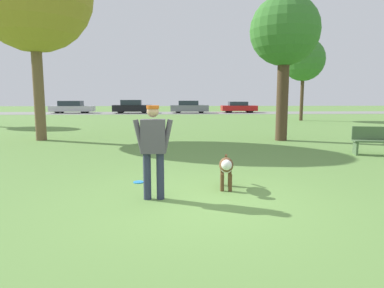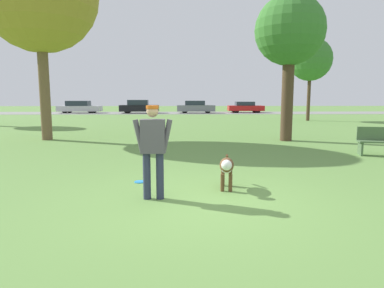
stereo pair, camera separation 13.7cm
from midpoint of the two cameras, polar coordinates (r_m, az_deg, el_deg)
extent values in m
plane|color=#608C42|center=(5.75, 1.49, -9.62)|extent=(120.00, 120.00, 0.00)
cube|color=gray|center=(37.00, -1.13, 5.20)|extent=(120.00, 6.00, 0.01)
cylinder|color=#2D334C|center=(5.84, -4.69, -5.33)|extent=(0.13, 0.13, 0.80)
cylinder|color=#2D334C|center=(5.85, -6.87, -5.32)|extent=(0.13, 0.13, 0.80)
cube|color=#514C56|center=(5.73, -5.88, 1.31)|extent=(0.40, 0.22, 0.56)
cylinder|color=#514C56|center=(5.71, -3.59, 1.32)|extent=(0.21, 0.09, 0.57)
cylinder|color=#514C56|center=(5.75, -8.15, 1.29)|extent=(0.21, 0.09, 0.57)
sphere|color=tan|center=(5.69, -5.93, 5.45)|extent=(0.20, 0.20, 0.20)
cylinder|color=#D15B19|center=(5.69, -5.94, 6.15)|extent=(0.21, 0.21, 0.05)
ellipsoid|color=brown|center=(6.48, 6.41, -3.49)|extent=(0.35, 0.67, 0.27)
ellipsoid|color=white|center=(6.32, 6.41, -4.22)|extent=(0.21, 0.17, 0.15)
sphere|color=white|center=(6.09, 6.43, -3.52)|extent=(0.21, 0.21, 0.19)
cylinder|color=brown|center=(6.36, 7.04, -6.45)|extent=(0.08, 0.08, 0.32)
cylinder|color=brown|center=(6.36, 5.71, -6.44)|extent=(0.08, 0.08, 0.32)
cylinder|color=brown|center=(6.74, 6.99, -5.63)|extent=(0.08, 0.08, 0.32)
cylinder|color=brown|center=(6.74, 5.74, -5.61)|extent=(0.08, 0.08, 0.32)
cylinder|color=brown|center=(6.89, 6.41, -2.48)|extent=(0.08, 0.26, 0.22)
cylinder|color=#268CE5|center=(7.08, -8.19, -6.26)|extent=(0.21, 0.21, 0.02)
torus|color=#268CE5|center=(7.08, -8.19, -6.26)|extent=(0.22, 0.22, 0.02)
cylinder|color=#4C3826|center=(26.42, 19.00, 7.21)|extent=(0.24, 0.24, 3.24)
sphere|color=#38752D|center=(26.56, 19.28, 13.19)|extent=(3.06, 3.06, 3.06)
cylinder|color=#4C3826|center=(14.03, 15.86, 7.16)|extent=(0.46, 0.46, 3.25)
sphere|color=#38752D|center=(14.25, 16.28, 17.78)|extent=(2.68, 2.68, 2.68)
cylinder|color=brown|center=(14.97, -23.12, 8.28)|extent=(0.41, 0.41, 4.00)
cube|color=#B7B7BC|center=(38.84, -18.11, 5.64)|extent=(4.52, 1.79, 0.57)
cube|color=#232D38|center=(38.87, -18.33, 6.45)|extent=(2.36, 1.52, 0.54)
cylinder|color=black|center=(39.20, -15.88, 5.45)|extent=(0.57, 0.21, 0.56)
cylinder|color=black|center=(37.75, -16.46, 5.35)|extent=(0.57, 0.21, 0.56)
cylinder|color=black|center=(39.97, -19.64, 5.34)|extent=(0.57, 0.21, 0.56)
cylinder|color=black|center=(38.56, -20.35, 5.23)|extent=(0.57, 0.21, 0.56)
cube|color=black|center=(37.01, -8.65, 5.93)|extent=(4.14, 1.91, 0.66)
cube|color=#232D38|center=(37.01, -8.86, 6.86)|extent=(2.17, 1.61, 0.54)
cylinder|color=black|center=(37.70, -6.66, 5.63)|extent=(0.58, 0.22, 0.58)
cylinder|color=black|center=(36.14, -6.81, 5.53)|extent=(0.58, 0.22, 0.58)
cylinder|color=black|center=(37.93, -10.38, 5.56)|extent=(0.58, 0.22, 0.58)
cylinder|color=black|center=(36.38, -10.69, 5.46)|extent=(0.58, 0.22, 0.58)
cube|color=slate|center=(36.79, 0.82, 6.00)|extent=(4.09, 1.98, 0.65)
cube|color=#232D38|center=(36.78, 0.63, 6.87)|extent=(2.15, 1.64, 0.47)
cylinder|color=black|center=(37.60, 2.66, 5.67)|extent=(0.60, 0.23, 0.59)
cylinder|color=black|center=(36.03, 2.74, 5.58)|extent=(0.60, 0.23, 0.59)
cylinder|color=black|center=(37.60, -1.03, 5.68)|extent=(0.60, 0.23, 0.59)
cylinder|color=black|center=(36.04, -1.11, 5.58)|extent=(0.60, 0.23, 0.59)
cube|color=red|center=(38.00, 9.03, 5.93)|extent=(3.83, 1.81, 0.56)
cube|color=#232D38|center=(37.97, 8.87, 6.67)|extent=(2.00, 1.54, 0.43)
cylinder|color=black|center=(38.98, 10.49, 5.67)|extent=(0.65, 0.21, 0.65)
cylinder|color=black|center=(37.47, 10.96, 5.57)|extent=(0.65, 0.21, 0.65)
cylinder|color=black|center=(38.58, 7.14, 5.72)|extent=(0.65, 0.21, 0.65)
cylinder|color=black|center=(37.06, 7.48, 5.63)|extent=(0.65, 0.21, 0.65)
cube|color=#4C6B42|center=(11.55, 29.59, 0.31)|extent=(1.45, 0.68, 0.05)
cube|color=#4C6B42|center=(11.69, 29.38, 1.52)|extent=(1.38, 0.33, 0.40)
cube|color=#4C6B42|center=(11.38, 26.58, -0.71)|extent=(0.13, 0.36, 0.39)
camera|label=1|loc=(0.07, -89.35, 0.09)|focal=32.00mm
camera|label=2|loc=(0.07, 90.65, -0.09)|focal=32.00mm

